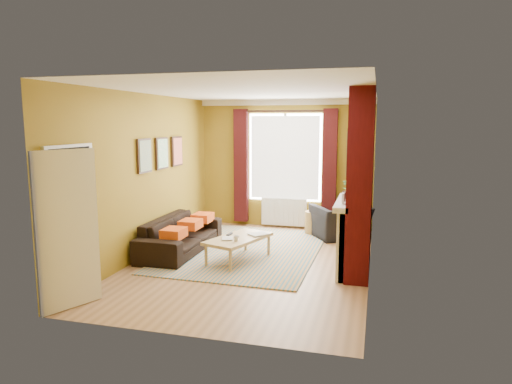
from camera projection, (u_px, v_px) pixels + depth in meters
ground at (252, 262)px, 7.61m from camera, size 5.50×5.50×0.00m
room_walls at (293, 179)px, 7.50m from camera, size 3.82×5.54×2.83m
striped_rug at (246, 250)px, 8.29m from camera, size 2.63×3.59×0.02m
sofa at (181, 234)px, 8.21m from camera, size 0.83×2.13×0.62m
armchair at (340, 222)px, 9.16m from camera, size 1.34×1.30×0.66m
coffee_table at (239, 240)px, 7.63m from camera, size 0.98×1.36×0.41m
wicker_stool at (314, 223)px, 9.51m from camera, size 0.39×0.39×0.48m
floor_lamp at (356, 169)px, 9.28m from camera, size 0.30×0.30×1.73m
book_a at (222, 239)px, 7.48m from camera, size 0.24×0.28×0.02m
book_b at (255, 233)px, 7.87m from camera, size 0.40×0.41×0.03m
mug at (236, 238)px, 7.38m from camera, size 0.13×0.13×0.08m
tv_remote at (230, 234)px, 7.78m from camera, size 0.07×0.18×0.02m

